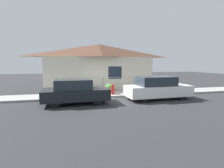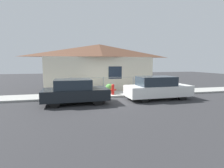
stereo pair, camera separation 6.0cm
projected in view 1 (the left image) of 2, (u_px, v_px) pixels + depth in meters
ground_plane at (109, 98)px, 11.64m from camera, size 60.00×60.00×0.00m
sidewalk at (106, 95)px, 12.56m from camera, size 24.00×1.93×0.13m
house at (99, 53)px, 14.63m from camera, size 9.22×2.23×3.89m
fence at (103, 84)px, 13.26m from camera, size 4.90×0.10×1.15m
car_left at (75, 91)px, 9.97m from camera, size 3.74×1.82×1.41m
car_right at (157, 88)px, 11.21m from camera, size 4.22×1.75×1.47m
fire_hydrant at (113, 89)px, 12.20m from camera, size 0.46×0.20×0.74m
potted_plant_near_hydrant at (109, 88)px, 12.69m from camera, size 0.59×0.59×0.70m
potted_plant_by_fence at (74, 90)px, 12.20m from camera, size 0.34×0.34×0.51m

